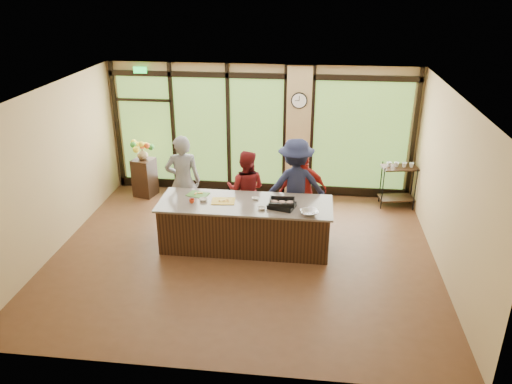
% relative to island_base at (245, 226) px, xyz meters
% --- Properties ---
extents(floor, '(7.00, 7.00, 0.00)m').
position_rel_island_base_xyz_m(floor, '(0.00, -0.30, -0.44)').
color(floor, '#50301C').
rests_on(floor, ground).
extents(ceiling, '(7.00, 7.00, 0.00)m').
position_rel_island_base_xyz_m(ceiling, '(0.00, -0.30, 2.56)').
color(ceiling, white).
rests_on(ceiling, back_wall).
extents(back_wall, '(7.00, 0.00, 7.00)m').
position_rel_island_base_xyz_m(back_wall, '(0.00, 2.70, 1.06)').
color(back_wall, tan).
rests_on(back_wall, floor).
extents(left_wall, '(0.00, 6.00, 6.00)m').
position_rel_island_base_xyz_m(left_wall, '(-3.50, -0.30, 1.06)').
color(left_wall, tan).
rests_on(left_wall, floor).
extents(right_wall, '(0.00, 6.00, 6.00)m').
position_rel_island_base_xyz_m(right_wall, '(3.50, -0.30, 1.06)').
color(right_wall, tan).
rests_on(right_wall, floor).
extents(window_wall, '(6.90, 0.12, 3.00)m').
position_rel_island_base_xyz_m(window_wall, '(0.16, 2.65, 0.95)').
color(window_wall, tan).
rests_on(window_wall, floor).
extents(island_base, '(3.10, 1.00, 0.88)m').
position_rel_island_base_xyz_m(island_base, '(0.00, 0.00, 0.00)').
color(island_base, '#321D10').
rests_on(island_base, floor).
extents(countertop, '(3.20, 1.10, 0.04)m').
position_rel_island_base_xyz_m(countertop, '(0.00, 0.00, 0.46)').
color(countertop, gray).
rests_on(countertop, island_base).
extents(wall_clock, '(0.36, 0.04, 0.36)m').
position_rel_island_base_xyz_m(wall_clock, '(0.85, 2.57, 1.81)').
color(wall_clock, black).
rests_on(wall_clock, window_wall).
extents(cook_left, '(0.79, 0.60, 1.93)m').
position_rel_island_base_xyz_m(cook_left, '(-1.36, 0.75, 0.53)').
color(cook_left, slate).
rests_on(cook_left, floor).
extents(cook_midleft, '(0.84, 0.68, 1.63)m').
position_rel_island_base_xyz_m(cook_midleft, '(-0.10, 0.85, 0.38)').
color(cook_midleft, maroon).
rests_on(cook_midleft, floor).
extents(cook_midright, '(1.04, 0.64, 1.66)m').
position_rel_island_base_xyz_m(cook_midright, '(1.03, 0.85, 0.39)').
color(cook_midright, maroon).
rests_on(cook_midright, floor).
extents(cook_right, '(1.35, 0.94, 1.91)m').
position_rel_island_base_xyz_m(cook_right, '(0.88, 0.83, 0.52)').
color(cook_right, '#1A1E3B').
rests_on(cook_right, floor).
extents(roasting_pan, '(0.53, 0.46, 0.08)m').
position_rel_island_base_xyz_m(roasting_pan, '(0.69, -0.13, 0.52)').
color(roasting_pan, black).
rests_on(roasting_pan, countertop).
extents(mixing_bowl, '(0.38, 0.38, 0.07)m').
position_rel_island_base_xyz_m(mixing_bowl, '(1.18, -0.36, 0.52)').
color(mixing_bowl, silver).
rests_on(mixing_bowl, countertop).
extents(cutting_board_left, '(0.45, 0.38, 0.01)m').
position_rel_island_base_xyz_m(cutting_board_left, '(-0.94, 0.26, 0.49)').
color(cutting_board_left, '#447C2D').
rests_on(cutting_board_left, countertop).
extents(cutting_board_center, '(0.46, 0.36, 0.01)m').
position_rel_island_base_xyz_m(cutting_board_center, '(-0.41, 0.01, 0.49)').
color(cutting_board_center, gold).
rests_on(cutting_board_center, countertop).
extents(cutting_board_right, '(0.44, 0.33, 0.01)m').
position_rel_island_base_xyz_m(cutting_board_right, '(0.68, -0.03, 0.49)').
color(cutting_board_right, gold).
rests_on(cutting_board_right, countertop).
extents(prep_bowl_near, '(0.20, 0.20, 0.05)m').
position_rel_island_base_xyz_m(prep_bowl_near, '(-0.78, -0.01, 0.50)').
color(prep_bowl_near, silver).
rests_on(prep_bowl_near, countertop).
extents(prep_bowl_mid, '(0.15, 0.15, 0.04)m').
position_rel_island_base_xyz_m(prep_bowl_mid, '(0.33, -0.25, 0.50)').
color(prep_bowl_mid, silver).
rests_on(prep_bowl_mid, countertop).
extents(prep_bowl_far, '(0.15, 0.15, 0.03)m').
position_rel_island_base_xyz_m(prep_bowl_far, '(0.16, 0.18, 0.50)').
color(prep_bowl_far, silver).
rests_on(prep_bowl_far, countertop).
extents(red_ramekin, '(0.12, 0.12, 0.08)m').
position_rel_island_base_xyz_m(red_ramekin, '(-0.97, -0.12, 0.52)').
color(red_ramekin, red).
rests_on(red_ramekin, countertop).
extents(flower_stand, '(0.54, 0.54, 0.89)m').
position_rel_island_base_xyz_m(flower_stand, '(-2.66, 2.15, 0.01)').
color(flower_stand, '#321D10').
rests_on(flower_stand, floor).
extents(flower_vase, '(0.26, 0.26, 0.26)m').
position_rel_island_base_xyz_m(flower_vase, '(-2.66, 2.15, 0.58)').
color(flower_vase, olive).
rests_on(flower_vase, flower_stand).
extents(bar_cart, '(0.82, 0.56, 1.03)m').
position_rel_island_base_xyz_m(bar_cart, '(3.10, 2.21, 0.18)').
color(bar_cart, '#321D10').
rests_on(bar_cart, floor).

